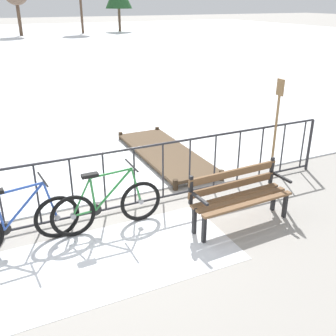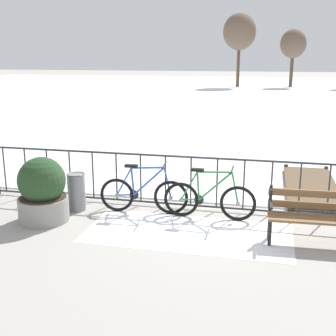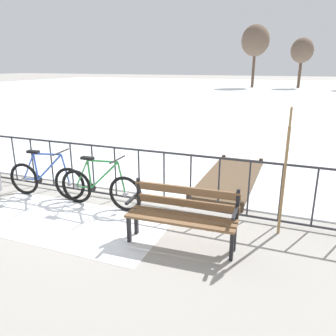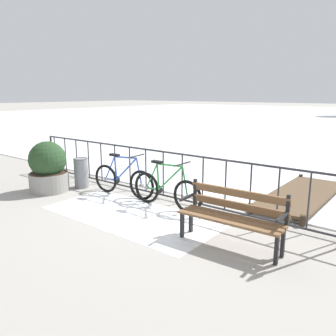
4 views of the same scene
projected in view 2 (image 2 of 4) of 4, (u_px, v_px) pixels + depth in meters
ground_plane at (203, 210)px, 8.55m from camera, size 160.00×160.00×0.00m
frozen_pond at (256, 93)px, 35.33m from camera, size 80.00×56.00×0.03m
snow_patch at (188, 233)px, 7.43m from camera, size 3.48×1.62×0.01m
railing_fence at (204, 183)px, 8.41m from camera, size 9.06×0.06×1.07m
bicycle_near_railing at (209, 199)px, 8.02m from camera, size 1.71×0.52×0.97m
bicycle_second at (144, 194)px, 8.32m from camera, size 1.71×0.52×0.97m
park_bench at (319, 213)px, 6.92m from camera, size 1.62×0.55×0.89m
planter_with_shrub at (42, 191)px, 7.87m from camera, size 0.91×0.91×1.19m
trash_bin at (77, 192)px, 8.47m from camera, size 0.35×0.35×0.73m
wooden_dock at (311, 185)px, 9.77m from camera, size 1.10×3.16×0.20m
tree_far_west at (240, 32)px, 40.89m from camera, size 3.09×3.09×6.84m
tree_west_mid at (293, 44)px, 41.02m from camera, size 2.43×2.43×5.39m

